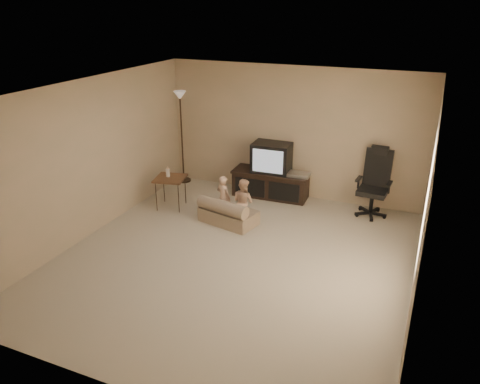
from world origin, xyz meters
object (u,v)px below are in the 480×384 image
(side_table, at_px, (170,178))
(tv_stand, at_px, (271,175))
(toddler_right, at_px, (243,201))
(office_chair, at_px, (374,191))
(child_sofa, at_px, (227,213))
(floor_lamp, at_px, (181,117))
(toddler_left, at_px, (224,198))

(side_table, bearing_deg, tv_stand, 38.39)
(tv_stand, height_order, side_table, tv_stand)
(toddler_right, bearing_deg, tv_stand, -69.89)
(side_table, relative_size, toddler_right, 0.97)
(office_chair, bearing_deg, tv_stand, -177.71)
(office_chair, height_order, child_sofa, office_chair)
(tv_stand, relative_size, toddler_right, 1.87)
(office_chair, distance_m, child_sofa, 2.63)
(floor_lamp, bearing_deg, side_table, -70.35)
(side_table, bearing_deg, floor_lamp, 109.65)
(tv_stand, height_order, toddler_left, tv_stand)
(floor_lamp, height_order, child_sofa, floor_lamp)
(tv_stand, xyz_separation_m, child_sofa, (-0.29, -1.45, -0.26))
(toddler_right, bearing_deg, child_sofa, 47.87)
(office_chair, xyz_separation_m, toddler_right, (-1.98, -1.25, -0.04))
(office_chair, relative_size, toddler_left, 1.54)
(tv_stand, distance_m, toddler_right, 1.33)
(floor_lamp, height_order, toddler_left, floor_lamp)
(floor_lamp, distance_m, toddler_right, 2.59)
(child_sofa, xyz_separation_m, toddler_left, (-0.13, 0.16, 0.21))
(tv_stand, distance_m, toddler_left, 1.36)
(side_table, distance_m, toddler_right, 1.51)
(toddler_left, relative_size, toddler_right, 0.98)
(side_table, height_order, floor_lamp, floor_lamp)
(tv_stand, height_order, office_chair, office_chair)
(toddler_right, bearing_deg, toddler_left, 16.58)
(office_chair, height_order, side_table, office_chair)
(office_chair, relative_size, side_table, 1.56)
(tv_stand, bearing_deg, floor_lamp, 175.93)
(floor_lamp, bearing_deg, toddler_right, -35.31)
(tv_stand, relative_size, office_chair, 1.24)
(child_sofa, bearing_deg, floor_lamp, 151.25)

